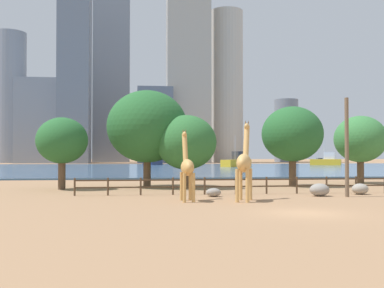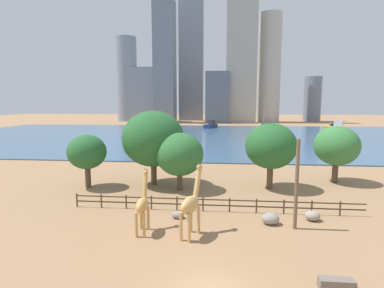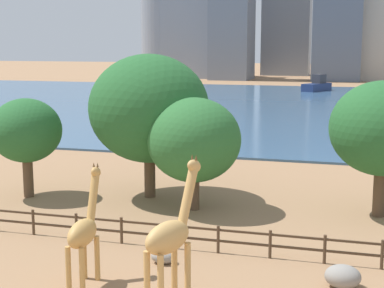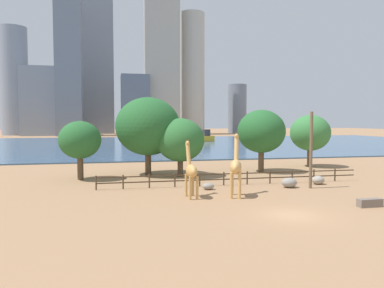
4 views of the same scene
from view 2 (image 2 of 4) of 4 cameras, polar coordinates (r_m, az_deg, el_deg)
ground_plane at (r=94.65m, az=5.19°, el=1.67°), size 400.00×400.00×0.00m
harbor_water at (r=91.65m, az=5.17°, el=1.55°), size 180.00×86.00×0.20m
giraffe_tall at (r=22.19m, az=-0.18°, el=-11.29°), size 1.74×3.27×5.32m
giraffe_companion at (r=23.21m, az=-9.40°, el=-11.26°), size 0.88×2.89×4.72m
utility_pole at (r=24.50m, az=19.31°, el=-7.33°), size 0.28×0.28×7.06m
boulder_near_fence at (r=25.77m, az=14.73°, el=-13.57°), size 1.42×1.23×0.92m
boulder_by_pole at (r=26.23m, az=-2.69°, el=-13.31°), size 1.07×0.81×0.61m
boulder_small at (r=27.60m, az=21.97°, el=-12.55°), size 1.24×1.10×0.82m
feeding_trough at (r=18.88m, az=25.83°, el=-22.91°), size 1.80×0.60×0.60m
enclosure_fence at (r=27.63m, az=3.44°, el=-11.19°), size 26.12×0.14×1.30m
tree_left_large at (r=35.90m, az=-7.38°, el=0.98°), size 7.39×7.39×8.92m
tree_center_broad at (r=35.15m, az=14.79°, el=-0.41°), size 5.79×5.79×7.56m
tree_right_tall at (r=33.62m, az=-2.38°, el=-1.99°), size 5.39×5.39×6.51m
tree_left_small at (r=40.80m, az=25.84°, el=-0.33°), size 5.38×5.38×7.03m
tree_right_small at (r=36.53m, az=-19.39°, el=-1.48°), size 4.41×4.41×6.20m
boat_ferry at (r=100.34m, az=13.70°, el=2.63°), size 7.96×7.46×7.23m
boat_sailboat at (r=121.58m, az=3.61°, el=3.61°), size 5.63×7.94×3.30m
boat_tug at (r=119.71m, az=25.69°, el=2.84°), size 8.24×6.10×7.04m
boat_barge at (r=132.13m, az=24.95°, el=3.02°), size 4.27×2.54×3.62m
skyline_tower_needle at (r=180.11m, az=-12.30°, el=11.86°), size 11.72×11.72×47.42m
skyline_block_central at (r=171.71m, az=14.47°, el=13.69°), size 12.22×12.22×57.41m
skyline_tower_glass at (r=185.61m, az=21.95°, el=7.92°), size 9.57×9.57×25.19m
skyline_block_left at (r=161.73m, az=-5.20°, el=15.21°), size 10.47×12.11×62.54m
skyline_block_right at (r=166.32m, az=9.47°, el=20.53°), size 15.56×8.44×94.52m
skyline_tower_short at (r=169.16m, az=-8.65°, el=9.15°), size 17.12×13.80×29.20m
skyline_block_wide at (r=160.52m, az=4.86°, el=8.79°), size 12.21×13.16×26.38m
skyline_tower_far at (r=186.55m, az=-0.13°, el=15.38°), size 14.34×8.50×70.11m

